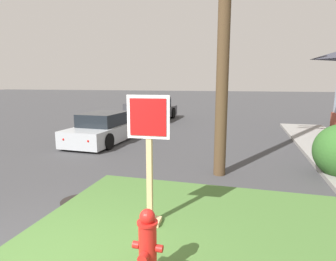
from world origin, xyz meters
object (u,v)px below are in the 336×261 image
at_px(manhole_cover, 77,201).
at_px(parked_sedan_silver, 106,129).
at_px(fire_hydrant, 148,247).
at_px(pickup_truck_charcoal, 153,111).
at_px(stop_sign, 149,164).

distance_m(manhole_cover, parked_sedan_silver, 6.22).
relative_size(fire_hydrant, pickup_truck_charcoal, 0.18).
bearing_deg(fire_hydrant, pickup_truck_charcoal, 108.02).
bearing_deg(stop_sign, parked_sedan_silver, 122.95).
relative_size(fire_hydrant, manhole_cover, 1.33).
xyz_separation_m(stop_sign, manhole_cover, (-1.85, 0.64, -1.14)).
height_order(stop_sign, parked_sedan_silver, stop_sign).
bearing_deg(pickup_truck_charcoal, stop_sign, -71.97).
relative_size(fire_hydrant, parked_sedan_silver, 0.20).
bearing_deg(parked_sedan_silver, manhole_cover, -68.24).
bearing_deg(fire_hydrant, parked_sedan_silver, 120.64).
xyz_separation_m(parked_sedan_silver, pickup_truck_charcoal, (-0.15, 6.79, 0.07)).
relative_size(parked_sedan_silver, pickup_truck_charcoal, 0.87).
relative_size(manhole_cover, pickup_truck_charcoal, 0.13).
relative_size(fire_hydrant, stop_sign, 0.42).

